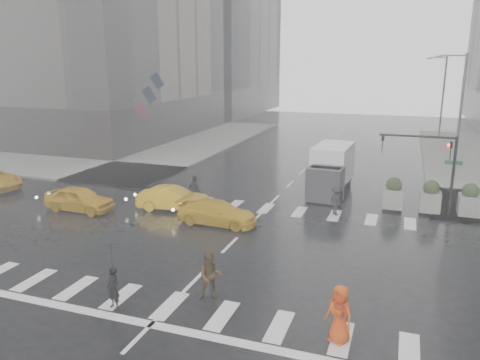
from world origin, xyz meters
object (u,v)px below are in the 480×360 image
at_px(traffic_signal_pole, 435,159).
at_px(taxi_mid, 173,198).
at_px(taxi_front, 79,199).
at_px(box_truck, 331,169).
at_px(pedestrian_orange, 339,314).
at_px(pedestrian_brown, 211,276).

height_order(traffic_signal_pole, taxi_mid, traffic_signal_pole).
bearing_deg(taxi_front, taxi_mid, -67.11).
xyz_separation_m(taxi_front, box_truck, (13.03, 8.60, 0.93)).
relative_size(traffic_signal_pole, taxi_mid, 1.10).
xyz_separation_m(taxi_mid, box_truck, (8.04, 6.61, 0.96)).
height_order(taxi_mid, box_truck, box_truck).
bearing_deg(taxi_mid, taxi_front, 100.75).
height_order(taxi_front, box_truck, box_truck).
bearing_deg(pedestrian_orange, taxi_front, -179.75).
distance_m(taxi_front, box_truck, 15.64).
bearing_deg(taxi_front, traffic_signal_pole, -71.27).
distance_m(taxi_front, taxi_mid, 5.37).
bearing_deg(traffic_signal_pole, box_truck, 156.68).
relative_size(taxi_front, taxi_mid, 1.01).
height_order(traffic_signal_pole, pedestrian_brown, traffic_signal_pole).
height_order(traffic_signal_pole, pedestrian_orange, traffic_signal_pole).
bearing_deg(traffic_signal_pole, taxi_mid, -164.01).
height_order(pedestrian_brown, taxi_mid, pedestrian_brown).
relative_size(taxi_mid, box_truck, 0.71).
bearing_deg(pedestrian_brown, taxi_front, 125.34).
distance_m(traffic_signal_pole, taxi_mid, 14.83).
relative_size(traffic_signal_pole, pedestrian_brown, 2.51).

